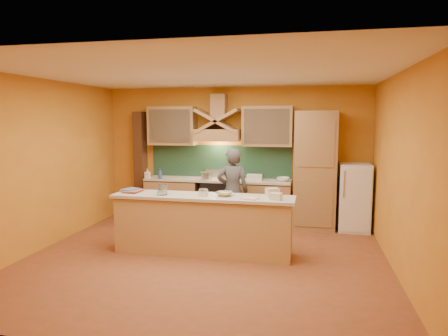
% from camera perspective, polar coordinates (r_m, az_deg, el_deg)
% --- Properties ---
extents(floor, '(5.50, 5.00, 0.01)m').
position_cam_1_polar(floor, '(6.28, -2.84, -12.97)').
color(floor, brown).
rests_on(floor, ground).
extents(ceiling, '(5.50, 5.00, 0.01)m').
position_cam_1_polar(ceiling, '(5.94, -3.00, 13.35)').
color(ceiling, white).
rests_on(ceiling, wall_back).
extents(wall_back, '(5.50, 0.02, 2.80)m').
position_cam_1_polar(wall_back, '(8.37, 1.51, 1.91)').
color(wall_back, orange).
rests_on(wall_back, floor).
extents(wall_front, '(5.50, 0.02, 2.80)m').
position_cam_1_polar(wall_front, '(3.62, -13.22, -5.02)').
color(wall_front, orange).
rests_on(wall_front, floor).
extents(wall_left, '(0.02, 5.00, 2.80)m').
position_cam_1_polar(wall_left, '(7.16, -24.68, 0.41)').
color(wall_left, orange).
rests_on(wall_left, floor).
extents(wall_right, '(0.02, 5.00, 2.80)m').
position_cam_1_polar(wall_right, '(5.88, 23.97, -0.87)').
color(wall_right, orange).
rests_on(wall_right, floor).
extents(base_cabinet_left, '(1.10, 0.60, 0.86)m').
position_cam_1_polar(base_cabinet_left, '(8.55, -7.18, -4.62)').
color(base_cabinet_left, '#A47A4B').
rests_on(base_cabinet_left, floor).
extents(base_cabinet_right, '(1.10, 0.60, 0.86)m').
position_cam_1_polar(base_cabinet_right, '(8.13, 5.62, -5.20)').
color(base_cabinet_right, '#A47A4B').
rests_on(base_cabinet_right, floor).
extents(counter_top, '(3.00, 0.62, 0.04)m').
position_cam_1_polar(counter_top, '(8.20, -0.95, -1.72)').
color(counter_top, beige).
rests_on(counter_top, base_cabinet_left).
extents(stove, '(0.60, 0.58, 0.90)m').
position_cam_1_polar(stove, '(8.28, -0.94, -4.79)').
color(stove, black).
rests_on(stove, floor).
extents(backsplash, '(3.00, 0.03, 0.70)m').
position_cam_1_polar(backsplash, '(8.43, -0.52, 0.92)').
color(backsplash, '#193828').
rests_on(backsplash, wall_back).
extents(range_hood, '(0.92, 0.50, 0.24)m').
position_cam_1_polar(range_hood, '(8.16, -0.88, 4.73)').
color(range_hood, '#A47A4B').
rests_on(range_hood, wall_back).
extents(hood_chimney, '(0.30, 0.30, 0.50)m').
position_cam_1_polar(hood_chimney, '(8.26, -0.73, 8.78)').
color(hood_chimney, '#A47A4B').
rests_on(hood_chimney, wall_back).
extents(upper_cabinet_left, '(1.00, 0.35, 0.80)m').
position_cam_1_polar(upper_cabinet_left, '(8.51, -7.38, 5.98)').
color(upper_cabinet_left, '#A47A4B').
rests_on(upper_cabinet_left, wall_back).
extents(upper_cabinet_right, '(1.00, 0.35, 0.80)m').
position_cam_1_polar(upper_cabinet_right, '(8.07, 6.21, 5.94)').
color(upper_cabinet_right, '#A47A4B').
rests_on(upper_cabinet_right, wall_back).
extents(pantry_column, '(0.80, 0.60, 2.30)m').
position_cam_1_polar(pantry_column, '(7.96, 12.85, -0.34)').
color(pantry_column, '#A47A4B').
rests_on(pantry_column, floor).
extents(fridge, '(0.58, 0.60, 1.30)m').
position_cam_1_polar(fridge, '(8.09, 18.09, -3.99)').
color(fridge, white).
rests_on(fridge, floor).
extents(trim_column_left, '(0.20, 0.30, 2.30)m').
position_cam_1_polar(trim_column_left, '(8.86, -11.82, 0.42)').
color(trim_column_left, '#472816').
rests_on(trim_column_left, floor).
extents(island_body, '(2.80, 0.55, 0.88)m').
position_cam_1_polar(island_body, '(6.45, -3.04, -8.33)').
color(island_body, tan).
rests_on(island_body, floor).
extents(island_top, '(2.90, 0.62, 0.05)m').
position_cam_1_polar(island_top, '(6.34, -3.06, -4.14)').
color(island_top, beige).
rests_on(island_top, island_body).
extents(person, '(0.63, 0.46, 1.62)m').
position_cam_1_polar(person, '(7.43, 1.25, -3.35)').
color(person, '#4C4C51').
rests_on(person, floor).
extents(pot_large, '(0.28, 0.28, 0.15)m').
position_cam_1_polar(pot_large, '(8.13, -2.53, -1.27)').
color(pot_large, '#B8B9BF').
rests_on(pot_large, stove).
extents(pot_small, '(0.28, 0.28, 0.13)m').
position_cam_1_polar(pot_small, '(8.20, 0.07, -1.26)').
color(pot_small, '#B3B3BA').
rests_on(pot_small, stove).
extents(soap_bottle_a, '(0.10, 0.10, 0.20)m').
position_cam_1_polar(soap_bottle_a, '(8.45, -10.88, -0.77)').
color(soap_bottle_a, silver).
rests_on(soap_bottle_a, counter_top).
extents(soap_bottle_b, '(0.09, 0.09, 0.22)m').
position_cam_1_polar(soap_bottle_b, '(8.30, -9.12, -0.78)').
color(soap_bottle_b, '#334B8C').
rests_on(soap_bottle_b, counter_top).
extents(bowl_back, '(0.30, 0.30, 0.08)m').
position_cam_1_polar(bowl_back, '(7.99, 8.45, -1.60)').
color(bowl_back, silver).
rests_on(bowl_back, counter_top).
extents(dish_rack, '(0.32, 0.26, 0.11)m').
position_cam_1_polar(dish_rack, '(8.10, 4.38, -1.32)').
color(dish_rack, silver).
rests_on(dish_rack, counter_top).
extents(book_lower, '(0.29, 0.36, 0.03)m').
position_cam_1_polar(book_lower, '(6.84, -13.67, -3.16)').
color(book_lower, '#BF5444').
rests_on(book_lower, island_top).
extents(book_upper, '(0.29, 0.33, 0.02)m').
position_cam_1_polar(book_upper, '(6.92, -13.88, -2.90)').
color(book_upper, teal).
rests_on(book_upper, island_top).
extents(jar_large, '(0.16, 0.16, 0.17)m').
position_cam_1_polar(jar_large, '(6.41, -8.77, -3.10)').
color(jar_large, white).
rests_on(jar_large, island_top).
extents(jar_small, '(0.14, 0.14, 0.13)m').
position_cam_1_polar(jar_small, '(6.46, -8.93, -3.20)').
color(jar_small, silver).
rests_on(jar_small, island_top).
extents(kitchen_scale, '(0.14, 0.14, 0.09)m').
position_cam_1_polar(kitchen_scale, '(6.25, -2.97, -3.63)').
color(kitchen_scale, silver).
rests_on(kitchen_scale, island_top).
extents(mixing_bowl, '(0.31, 0.31, 0.07)m').
position_cam_1_polar(mixing_bowl, '(6.27, 0.03, -3.70)').
color(mixing_bowl, silver).
rests_on(mixing_bowl, island_top).
extents(cloth, '(0.28, 0.24, 0.02)m').
position_cam_1_polar(cloth, '(6.05, 3.67, -4.35)').
color(cloth, beige).
rests_on(cloth, island_top).
extents(grocery_bag_a, '(0.24, 0.23, 0.12)m').
position_cam_1_polar(grocery_bag_a, '(6.30, 6.93, -3.44)').
color(grocery_bag_a, beige).
rests_on(grocery_bag_a, island_top).
extents(grocery_bag_b, '(0.19, 0.16, 0.10)m').
position_cam_1_polar(grocery_bag_b, '(6.01, 7.43, -4.05)').
color(grocery_bag_b, beige).
rests_on(grocery_bag_b, island_top).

